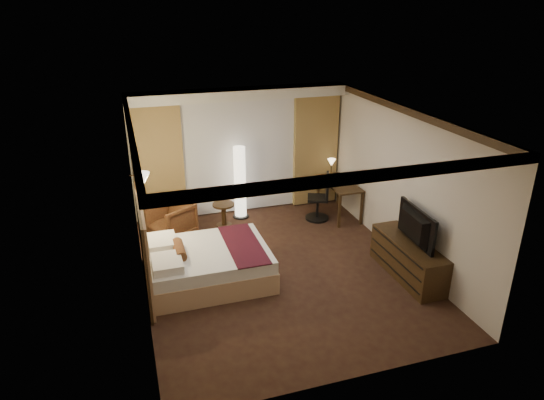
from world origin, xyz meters
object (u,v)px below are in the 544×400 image
object	(u,v)px
bed	(209,265)
floor_lamp	(240,182)
side_table	(224,215)
armchair	(171,218)
office_chair	(318,196)
desk	(339,199)
television	(411,225)
dresser	(408,259)

from	to	relation	value
bed	floor_lamp	world-z (taller)	floor_lamp
bed	side_table	world-z (taller)	bed
armchair	office_chair	size ratio (longest dim) A/B	0.73
side_table	office_chair	distance (m)	2.00
desk	office_chair	xyz separation A→B (m)	(-0.52, -0.05, 0.14)
armchair	floor_lamp	distance (m)	1.64
bed	side_table	size ratio (longest dim) A/B	3.97
bed	office_chair	size ratio (longest dim) A/B	1.91
bed	side_table	bearing A→B (deg)	71.02
television	dresser	bearing A→B (deg)	-86.11
armchair	floor_lamp	xyz separation A→B (m)	(1.51, 0.46, 0.41)
bed	desk	distance (m)	3.62
floor_lamp	office_chair	world-z (taller)	floor_lamp
side_table	armchair	bearing A→B (deg)	-173.14
armchair	dresser	world-z (taller)	armchair
office_chair	bed	bearing A→B (deg)	-124.91
bed	television	distance (m)	3.36
armchair	bed	bearing A→B (deg)	-18.44
armchair	dresser	xyz separation A→B (m)	(3.60, -2.72, -0.06)
side_table	floor_lamp	xyz separation A→B (m)	(0.44, 0.33, 0.54)
floor_lamp	office_chair	size ratio (longest dim) A/B	1.53
armchair	side_table	xyz separation A→B (m)	(1.08, 0.13, -0.13)
desk	dresser	bearing A→B (deg)	-88.91
side_table	floor_lamp	distance (m)	0.77
armchair	dresser	distance (m)	4.51
floor_lamp	dresser	size ratio (longest dim) A/B	0.96
bed	television	size ratio (longest dim) A/B	1.79
armchair	side_table	world-z (taller)	armchair
office_chair	dresser	distance (m)	2.65
dresser	office_chair	bearing A→B (deg)	102.39
desk	television	size ratio (longest dim) A/B	1.13
floor_lamp	bed	bearing A→B (deg)	-115.81
bed	television	bearing A→B (deg)	-15.29
floor_lamp	office_chair	xyz separation A→B (m)	(1.52, -0.59, -0.27)
bed	dresser	xyz separation A→B (m)	(3.21, -0.87, 0.03)
armchair	side_table	bearing A→B (deg)	66.29
side_table	floor_lamp	size ratio (longest dim) A/B	0.31
bed	dresser	bearing A→B (deg)	-15.16
desk	office_chair	distance (m)	0.54
side_table	television	distance (m)	3.85
floor_lamp	dresser	xyz separation A→B (m)	(2.09, -3.18, -0.47)
desk	office_chair	size ratio (longest dim) A/B	1.20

